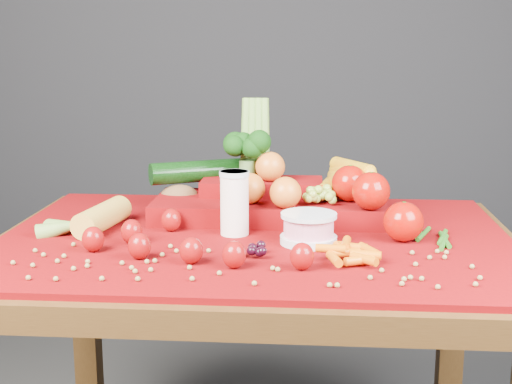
# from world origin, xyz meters

# --- Properties ---
(table) EXTENTS (1.10, 0.80, 0.75)m
(table) POSITION_xyz_m (0.00, 0.00, 0.66)
(table) COLOR #341E0B
(table) RESTS_ON ground
(red_cloth) EXTENTS (1.05, 0.75, 0.01)m
(red_cloth) POSITION_xyz_m (0.00, 0.00, 0.76)
(red_cloth) COLOR #6A0304
(red_cloth) RESTS_ON table
(milk_glass) EXTENTS (0.06, 0.06, 0.13)m
(milk_glass) POSITION_xyz_m (-0.04, 0.01, 0.83)
(milk_glass) COLOR white
(milk_glass) RESTS_ON red_cloth
(yogurt_bowl) EXTENTS (0.11, 0.11, 0.06)m
(yogurt_bowl) POSITION_xyz_m (0.11, -0.05, 0.80)
(yogurt_bowl) COLOR silver
(yogurt_bowl) RESTS_ON red_cloth
(strawberry_scatter) EXTENTS (0.48, 0.28, 0.05)m
(strawberry_scatter) POSITION_xyz_m (-0.16, -0.13, 0.79)
(strawberry_scatter) COLOR #8B000B
(strawberry_scatter) RESTS_ON red_cloth
(dark_grape_cluster) EXTENTS (0.06, 0.05, 0.03)m
(dark_grape_cluster) POSITION_xyz_m (0.00, -0.15, 0.78)
(dark_grape_cluster) COLOR black
(dark_grape_cluster) RESTS_ON red_cloth
(soybean_scatter) EXTENTS (0.84, 0.24, 0.01)m
(soybean_scatter) POSITION_xyz_m (0.00, -0.20, 0.77)
(soybean_scatter) COLOR olive
(soybean_scatter) RESTS_ON red_cloth
(corn_ear) EXTENTS (0.21, 0.25, 0.06)m
(corn_ear) POSITION_xyz_m (-0.36, -0.01, 0.78)
(corn_ear) COLOR gold
(corn_ear) RESTS_ON red_cloth
(potato) EXTENTS (0.10, 0.07, 0.06)m
(potato) POSITION_xyz_m (-0.19, 0.20, 0.79)
(potato) COLOR brown
(potato) RESTS_ON red_cloth
(baby_carrot_pile) EXTENTS (0.17, 0.17, 0.03)m
(baby_carrot_pile) POSITION_xyz_m (0.19, -0.15, 0.78)
(baby_carrot_pile) COLOR #D35F07
(baby_carrot_pile) RESTS_ON red_cloth
(green_bean_pile) EXTENTS (0.14, 0.12, 0.01)m
(green_bean_pile) POSITION_xyz_m (0.37, -0.01, 0.77)
(green_bean_pile) COLOR #236216
(green_bean_pile) RESTS_ON red_cloth
(produce_mound) EXTENTS (0.61, 0.38, 0.27)m
(produce_mound) POSITION_xyz_m (0.05, 0.15, 0.82)
(produce_mound) COLOR #6A0304
(produce_mound) RESTS_ON red_cloth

